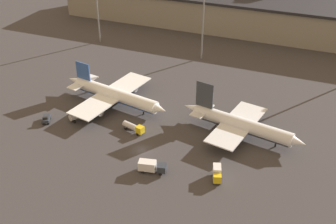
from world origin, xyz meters
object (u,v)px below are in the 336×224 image
Objects in this scene: airplane_1 at (241,125)px; airplane_0 at (114,95)px; service_vehicle_3 at (217,173)px; service_vehicle_2 at (46,119)px; service_vehicle_0 at (134,127)px; service_vehicle_4 at (151,166)px; service_vehicle_1 at (79,115)px.

airplane_0 is at bearing -172.25° from airplane_1.
service_vehicle_3 is (-0.78, -22.57, -1.79)m from airplane_1.
service_vehicle_2 is (-59.86, -16.11, -2.62)m from airplane_1.
airplane_1 reaches higher than service_vehicle_0.
service_vehicle_4 is (12.93, -15.67, 0.24)m from service_vehicle_0.
service_vehicle_1 is at bearing -121.43° from service_vehicle_3.
service_vehicle_3 is at bearing -81.62° from airplane_1.
airplane_1 is at bearing 159.69° from service_vehicle_3.
airplane_1 is 7.84× the size of service_vehicle_2.
service_vehicle_1 is 51.35m from service_vehicle_3.
service_vehicle_2 is at bearing -154.59° from airplane_1.
airplane_1 is 51.99m from service_vehicle_1.
airplane_0 is 6.41× the size of service_vehicle_1.
service_vehicle_1 is at bearing -157.49° from airplane_1.
airplane_0 reaches higher than service_vehicle_4.
airplane_1 reaches higher than service_vehicle_1.
service_vehicle_4 is (26.32, -28.35, -1.92)m from airplane_0.
service_vehicle_2 is 42.91m from service_vehicle_4.
service_vehicle_1 is 0.82× the size of service_vehicle_4.
airplane_0 reaches higher than service_vehicle_0.
airplane_1 is at bearing -50.88° from service_vehicle_1.
service_vehicle_0 is 0.99× the size of service_vehicle_4.
airplane_1 is (44.51, -2.02, -0.01)m from airplane_0.
airplane_1 reaches higher than service_vehicle_4.
service_vehicle_1 is 1.28× the size of service_vehicle_2.
service_vehicle_2 is 0.64× the size of service_vehicle_4.
service_vehicle_3 is at bearing -0.09° from service_vehicle_4.
service_vehicle_3 is at bearing 56.39° from service_vehicle_2.
airplane_0 reaches higher than service_vehicle_2.
service_vehicle_0 is 29.25m from service_vehicle_2.
airplane_0 is at bearing 151.57° from service_vehicle_0.
airplane_1 is 32.97m from service_vehicle_0.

